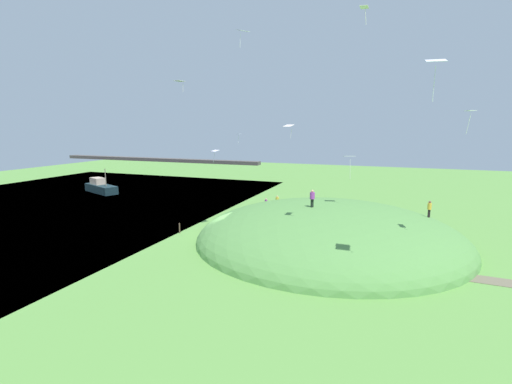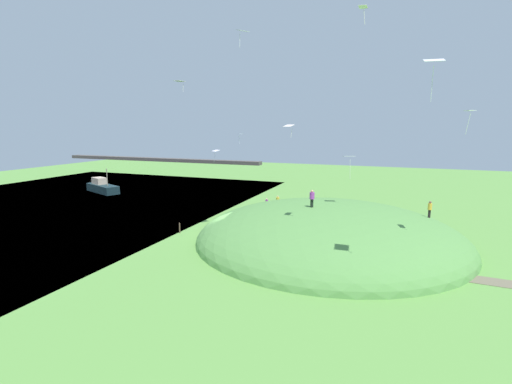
% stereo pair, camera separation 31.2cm
% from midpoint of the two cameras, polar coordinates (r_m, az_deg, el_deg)
% --- Properties ---
extents(ground_plane, '(160.00, 160.00, 0.00)m').
position_cam_midpoint_polar(ground_plane, '(39.92, -6.20, -6.82)').
color(ground_plane, '#5D9441').
extents(lake_water, '(52.54, 80.00, 0.40)m').
position_cam_midpoint_polar(lake_water, '(60.28, -33.42, -2.88)').
color(lake_water, '#42607F').
rests_on(lake_water, ground_plane).
extents(grass_hill, '(27.12, 26.04, 7.60)m').
position_cam_midpoint_polar(grass_hill, '(38.86, 10.83, -7.42)').
color(grass_hill, '#568E45').
rests_on(grass_hill, ground_plane).
extents(bridge_deck_far, '(47.28, 1.80, 0.70)m').
position_cam_midpoint_polar(bridge_deck_far, '(82.46, -15.26, 4.85)').
color(bridge_deck_far, '#504A47').
extents(boat_on_lake, '(8.47, 5.29, 4.42)m').
position_cam_midpoint_polar(boat_on_lake, '(71.40, -23.00, 0.67)').
color(boat_on_lake, '#172C31').
rests_on(boat_on_lake, lake_water).
extents(person_watching_kites, '(0.67, 0.67, 1.72)m').
position_cam_midpoint_polar(person_watching_kites, '(36.46, 8.44, -0.69)').
color(person_watching_kites, black).
rests_on(person_watching_kites, grass_hill).
extents(person_on_hilltop, '(0.52, 0.52, 1.57)m').
position_cam_midpoint_polar(person_on_hilltop, '(49.46, 3.11, -1.24)').
color(person_on_hilltop, '#282F4D').
rests_on(person_on_hilltop, grass_hill).
extents(person_walking_path, '(0.53, 0.53, 1.70)m').
position_cam_midpoint_polar(person_walking_path, '(40.79, 25.02, -2.11)').
color(person_walking_path, black).
rests_on(person_walking_path, grass_hill).
extents(person_with_child, '(0.53, 0.53, 1.66)m').
position_cam_midpoint_polar(person_with_child, '(51.84, 1.39, -1.64)').
color(person_with_child, brown).
rests_on(person_with_child, ground_plane).
extents(kite_0, '(0.57, 0.80, 1.24)m').
position_cam_midpoint_polar(kite_0, '(28.75, 16.07, 25.65)').
color(kite_0, silver).
extents(kite_1, '(1.40, 1.29, 1.76)m').
position_cam_midpoint_polar(kite_1, '(50.93, -6.53, 6.29)').
color(kite_1, white).
extents(kite_2, '(1.32, 1.13, 2.27)m').
position_cam_midpoint_polar(kite_2, '(37.77, 13.97, 5.22)').
color(kite_2, silver).
extents(kite_3, '(1.14, 0.84, 2.33)m').
position_cam_midpoint_polar(kite_3, '(23.70, 25.66, 17.55)').
color(kite_3, white).
extents(kite_4, '(0.78, 0.89, 1.68)m').
position_cam_midpoint_polar(kite_4, '(30.53, 29.87, 10.60)').
color(kite_4, white).
extents(kite_5, '(0.76, 0.74, 1.50)m').
position_cam_midpoint_polar(kite_5, '(54.14, -2.81, 8.81)').
color(kite_5, white).
extents(kite_6, '(1.40, 1.24, 1.52)m').
position_cam_midpoint_polar(kite_6, '(42.45, 4.83, 10.12)').
color(kite_6, white).
extents(kite_7, '(0.94, 1.20, 1.12)m').
position_cam_midpoint_polar(kite_7, '(40.86, -11.96, 16.38)').
color(kite_7, white).
extents(kite_8, '(1.19, 1.28, 1.62)m').
position_cam_midpoint_polar(kite_8, '(36.59, -2.30, 23.55)').
color(kite_8, white).
extents(mooring_post, '(0.14, 0.14, 1.12)m').
position_cam_midpoint_polar(mooring_post, '(41.60, -11.94, -5.48)').
color(mooring_post, brown).
rests_on(mooring_post, ground_plane).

